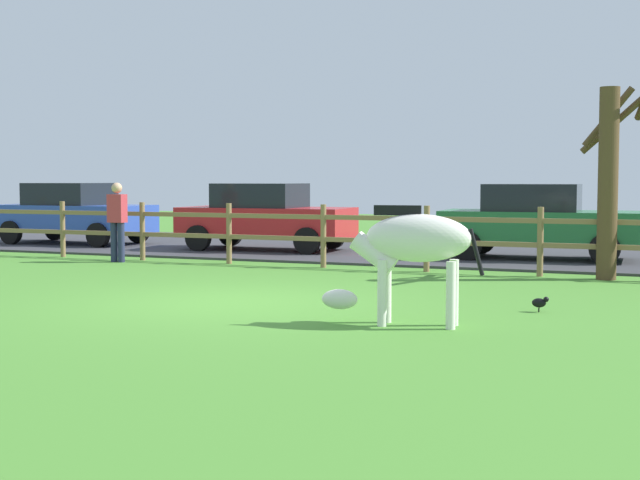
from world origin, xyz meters
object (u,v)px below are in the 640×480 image
(bare_tree, at_px, (610,173))
(parked_car_red, at_px, (265,216))
(crow_on_grass, at_px, (540,302))
(visitor_near_fence, at_px, (117,218))
(parked_car_blue, at_px, (74,213))
(parked_car_green, at_px, (537,221))
(zebra, at_px, (411,247))

(bare_tree, distance_m, parked_car_red, 8.55)
(crow_on_grass, relative_size, visitor_near_fence, 0.13)
(bare_tree, bearing_deg, crow_on_grass, -96.51)
(parked_car_blue, bearing_deg, parked_car_green, 0.40)
(crow_on_grass, xyz_separation_m, parked_car_blue, (-12.92, 7.24, 0.72))
(parked_car_green, bearing_deg, zebra, -90.37)
(bare_tree, relative_size, zebra, 1.90)
(parked_car_green, xyz_separation_m, visitor_near_fence, (-7.97, -3.55, 0.06))
(bare_tree, xyz_separation_m, crow_on_grass, (-0.49, -4.31, -1.69))
(parked_car_red, bearing_deg, zebra, -55.07)
(zebra, height_order, parked_car_blue, parked_car_blue)
(visitor_near_fence, bearing_deg, parked_car_red, 64.24)
(parked_car_green, bearing_deg, visitor_near_fence, -156.02)
(parked_car_green, distance_m, parked_car_blue, 11.74)
(crow_on_grass, height_order, parked_car_green, parked_car_green)
(bare_tree, xyz_separation_m, parked_car_red, (-7.96, 2.95, -0.97))
(parked_car_red, distance_m, parked_car_green, 6.29)
(bare_tree, height_order, parked_car_blue, bare_tree)
(parked_car_blue, distance_m, visitor_near_fence, 5.12)
(parked_car_red, bearing_deg, bare_tree, -20.34)
(bare_tree, height_order, zebra, bare_tree)
(zebra, distance_m, visitor_near_fence, 9.60)
(zebra, xyz_separation_m, parked_car_green, (0.06, 8.98, -0.08))
(parked_car_red, xyz_separation_m, visitor_near_fence, (-1.68, -3.49, 0.06))
(crow_on_grass, relative_size, parked_car_green, 0.05)
(crow_on_grass, bearing_deg, parked_car_green, 99.16)
(parked_car_red, height_order, parked_car_green, same)
(visitor_near_fence, bearing_deg, crow_on_grass, -22.41)
(parked_car_red, bearing_deg, parked_car_green, 0.53)
(bare_tree, distance_m, zebra, 6.28)
(crow_on_grass, height_order, parked_car_blue, parked_car_blue)
(crow_on_grass, relative_size, parked_car_blue, 0.05)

